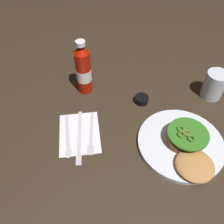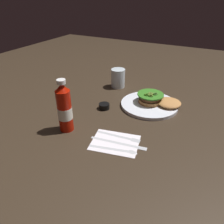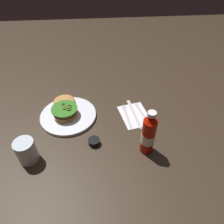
# 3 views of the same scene
# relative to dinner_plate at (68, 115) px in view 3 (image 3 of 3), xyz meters

# --- Properties ---
(ground_plane) EXTENTS (3.00, 3.00, 0.00)m
(ground_plane) POSITION_rel_dinner_plate_xyz_m (-0.03, -0.13, -0.01)
(ground_plane) COLOR #32261A
(dinner_plate) EXTENTS (0.29, 0.29, 0.02)m
(dinner_plate) POSITION_rel_dinner_plate_xyz_m (0.00, 0.00, 0.00)
(dinner_plate) COLOR white
(dinner_plate) RESTS_ON ground_plane
(burger_sandwich) EXTENTS (0.22, 0.14, 0.05)m
(burger_sandwich) POSITION_rel_dinner_plate_xyz_m (0.03, 0.02, 0.03)
(burger_sandwich) COLOR #BC7E43
(burger_sandwich) RESTS_ON dinner_plate
(ketchup_bottle) EXTENTS (0.06, 0.06, 0.22)m
(ketchup_bottle) POSITION_rel_dinner_plate_xyz_m (-0.24, -0.36, 0.09)
(ketchup_bottle) COLOR #B41506
(ketchup_bottle) RESTS_ON ground_plane
(water_glass) EXTENTS (0.08, 0.08, 0.11)m
(water_glass) POSITION_rel_dinner_plate_xyz_m (-0.25, 0.15, 0.05)
(water_glass) COLOR silver
(water_glass) RESTS_ON ground_plane
(condiment_cup) EXTENTS (0.05, 0.05, 0.03)m
(condiment_cup) POSITION_rel_dinner_plate_xyz_m (-0.19, -0.13, 0.01)
(condiment_cup) COLOR black
(condiment_cup) RESTS_ON ground_plane
(napkin) EXTENTS (0.20, 0.17, 0.00)m
(napkin) POSITION_rel_dinner_plate_xyz_m (-0.02, -0.34, -0.01)
(napkin) COLOR white
(napkin) RESTS_ON ground_plane
(spoon_utensil) EXTENTS (0.18, 0.06, 0.00)m
(spoon_utensil) POSITION_rel_dinner_plate_xyz_m (0.02, -0.38, -0.00)
(spoon_utensil) COLOR silver
(spoon_utensil) RESTS_ON napkin
(butter_knife) EXTENTS (0.22, 0.05, 0.00)m
(butter_knife) POSITION_rel_dinner_plate_xyz_m (0.01, -0.34, -0.00)
(butter_knife) COLOR silver
(butter_knife) RESTS_ON napkin
(fork_utensil) EXTENTS (0.18, 0.03, 0.00)m
(fork_utensil) POSITION_rel_dinner_plate_xyz_m (-0.01, -0.30, -0.00)
(fork_utensil) COLOR silver
(fork_utensil) RESTS_ON napkin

